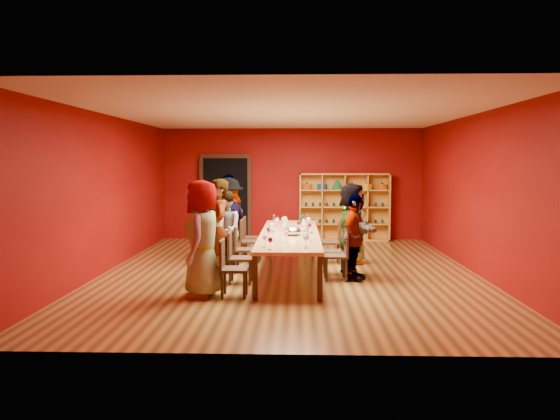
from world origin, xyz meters
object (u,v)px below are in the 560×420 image
(chair_person_right_1, at_px, (340,252))
(chair_person_right_2, at_px, (338,248))
(person_right_2, at_px, (352,229))
(person_right_3, at_px, (353,224))
(chair_person_left_3, at_px, (247,238))
(person_right_1, at_px, (354,237))
(shelving_unit, at_px, (344,204))
(chair_person_right_3, at_px, (334,239))
(person_left_4, at_px, (230,216))
(spittoon_bowl, at_px, (293,231))
(person_left_1, at_px, (218,231))
(chair_person_left_0, at_px, (229,265))
(person_left_2, at_px, (224,231))
(wine_bottle, at_px, (300,217))
(chair_person_left_1, at_px, (236,255))
(chair_person_left_4, at_px, (249,235))
(chair_person_left_2, at_px, (242,246))
(person_left_0, at_px, (202,239))
(tasting_table, at_px, (290,236))
(person_left_3, at_px, (228,220))

(chair_person_right_1, distance_m, chair_person_right_2, 0.49)
(person_right_2, height_order, person_right_3, person_right_2)
(chair_person_left_3, relative_size, person_right_1, 0.58)
(shelving_unit, height_order, chair_person_right_3, shelving_unit)
(person_left_4, relative_size, spittoon_bowl, 5.85)
(person_left_1, relative_size, chair_person_right_2, 2.03)
(shelving_unit, bearing_deg, person_left_4, -135.56)
(chair_person_left_0, distance_m, person_left_2, 1.95)
(person_right_1, height_order, wine_bottle, person_right_1)
(chair_person_left_1, distance_m, person_left_4, 2.69)
(person_right_3, bearing_deg, chair_person_right_3, 89.39)
(chair_person_left_0, height_order, chair_person_right_1, same)
(chair_person_left_4, bearing_deg, person_left_4, 180.00)
(person_left_4, xyz_separation_m, chair_person_right_1, (2.26, -2.33, -0.42))
(person_right_2, bearing_deg, chair_person_left_2, 76.41)
(shelving_unit, distance_m, person_left_0, 6.83)
(chair_person_left_1, relative_size, person_left_2, 0.57)
(person_right_3, bearing_deg, person_right_1, 174.57)
(person_left_0, relative_size, chair_person_left_1, 2.04)
(chair_person_left_1, relative_size, chair_person_left_2, 1.00)
(person_left_4, bearing_deg, tasting_table, 62.26)
(chair_person_left_0, height_order, wine_bottle, wine_bottle)
(chair_person_right_2, bearing_deg, tasting_table, 166.77)
(person_left_4, xyz_separation_m, person_right_2, (2.51, -1.84, -0.06))
(person_left_1, distance_m, person_left_3, 2.04)
(chair_person_left_2, xyz_separation_m, person_left_3, (-0.39, 1.09, 0.39))
(person_left_2, distance_m, wine_bottle, 2.45)
(chair_person_left_3, xyz_separation_m, person_right_1, (2.06, -1.75, 0.27))
(person_left_3, xyz_separation_m, wine_bottle, (1.52, 0.87, -0.03))
(person_left_0, relative_size, chair_person_left_4, 2.04)
(person_left_0, distance_m, chair_person_left_1, 1.12)
(chair_person_left_3, bearing_deg, tasting_table, -48.97)
(chair_person_right_1, bearing_deg, wine_bottle, 104.84)
(person_left_0, height_order, person_left_4, person_left_4)
(chair_person_left_0, bearing_deg, shelving_unit, 69.79)
(person_left_1, bearing_deg, chair_person_right_1, 80.64)
(chair_person_left_0, distance_m, chair_person_right_2, 2.51)
(chair_person_right_1, height_order, wine_bottle, wine_bottle)
(chair_person_left_3, xyz_separation_m, wine_bottle, (1.13, 0.87, 0.36))
(person_left_3, relative_size, person_right_1, 1.16)
(person_left_3, bearing_deg, chair_person_right_1, 75.82)
(chair_person_left_1, bearing_deg, person_left_4, 99.49)
(person_left_1, height_order, person_left_3, person_left_1)
(person_left_2, height_order, chair_person_left_4, person_left_2)
(person_left_2, xyz_separation_m, chair_person_right_1, (2.15, -0.65, -0.29))
(chair_person_right_2, distance_m, person_right_2, 0.44)
(person_left_1, height_order, person_right_1, person_left_1)
(wine_bottle, bearing_deg, chair_person_left_0, -106.23)
(person_left_4, distance_m, person_right_2, 3.11)
(person_left_1, distance_m, person_right_2, 2.51)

